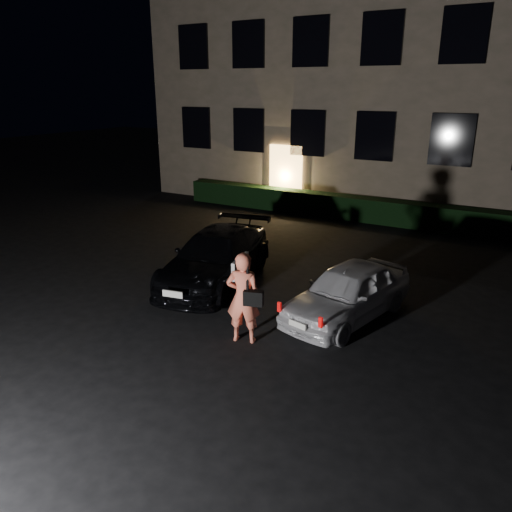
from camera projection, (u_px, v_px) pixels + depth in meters
The scene contains 6 objects.
ground at pixel (196, 340), 9.68m from camera, with size 80.00×80.00×0.00m, color black.
building at pixel (410, 52), 20.10m from camera, with size 20.00×8.11×12.00m.
hedge at pixel (366, 209), 18.20m from camera, with size 15.00×0.70×0.85m, color black.
sedan at pixel (216, 257), 12.44m from camera, with size 2.55×4.63×1.27m.
hatch at pixel (348, 292), 10.47m from camera, with size 2.15×3.67×1.17m.
man at pixel (244, 298), 9.39m from camera, with size 0.83×0.61×1.80m.
Camera 1 is at (5.26, -6.95, 4.67)m, focal length 35.00 mm.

